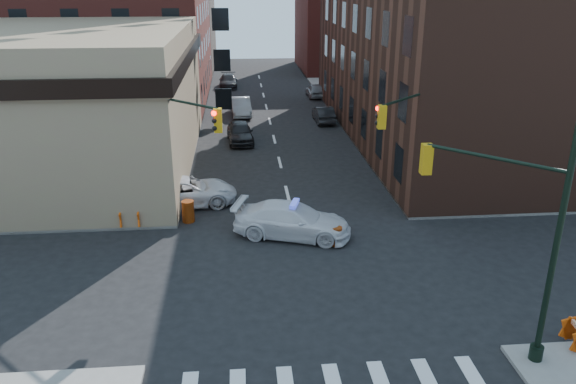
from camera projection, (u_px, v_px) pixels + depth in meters
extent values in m
plane|color=black|center=(308.00, 277.00, 23.88)|extent=(140.00, 140.00, 0.00)
cube|color=gray|center=(22.00, 114.00, 52.45)|extent=(34.00, 54.50, 0.15)
cube|color=gray|center=(496.00, 104.00, 56.23)|extent=(34.00, 54.50, 0.15)
cube|color=#867957|center=(17.00, 101.00, 36.24)|extent=(22.00, 22.00, 9.00)
cube|color=#47271C|center=(440.00, 46.00, 43.40)|extent=(14.00, 34.00, 14.00)
cube|color=brown|center=(139.00, 9.00, 77.42)|extent=(20.00, 18.00, 16.00)
cube|color=maroon|center=(359.00, 24.00, 76.88)|extent=(16.00, 16.00, 12.00)
cylinder|color=black|center=(555.00, 250.00, 17.10)|extent=(0.20, 0.20, 8.00)
cylinder|color=black|center=(536.00, 352.00, 18.44)|extent=(0.44, 0.44, 0.50)
cylinder|color=black|center=(493.00, 158.00, 17.56)|extent=(3.27, 3.27, 0.12)
cube|color=#BF8C0C|center=(426.00, 159.00, 19.09)|extent=(0.35, 0.35, 1.05)
sphere|color=#FF0C05|center=(430.00, 148.00, 19.12)|extent=(0.22, 0.22, 0.22)
sphere|color=black|center=(429.00, 157.00, 19.24)|extent=(0.22, 0.22, 0.22)
sphere|color=black|center=(429.00, 166.00, 19.35)|extent=(0.22, 0.22, 0.22)
cylinder|color=black|center=(157.00, 146.00, 27.71)|extent=(0.20, 0.20, 8.00)
cylinder|color=black|center=(163.00, 216.00, 29.05)|extent=(0.44, 0.44, 0.50)
cylinder|color=black|center=(183.00, 102.00, 25.47)|extent=(3.27, 3.27, 0.12)
cube|color=#BF8C0C|center=(218.00, 120.00, 24.30)|extent=(0.35, 0.35, 1.05)
sphere|color=#FF0C05|center=(214.00, 113.00, 24.01)|extent=(0.22, 0.22, 0.22)
sphere|color=black|center=(214.00, 121.00, 24.13)|extent=(0.22, 0.22, 0.22)
sphere|color=black|center=(215.00, 128.00, 24.25)|extent=(0.22, 0.22, 0.22)
cylinder|color=black|center=(425.00, 140.00, 28.83)|extent=(0.20, 0.20, 8.00)
cylinder|color=black|center=(419.00, 207.00, 30.16)|extent=(0.44, 0.44, 0.50)
cylinder|color=black|center=(407.00, 98.00, 26.32)|extent=(3.27, 3.27, 0.12)
cube|color=#BF8C0C|center=(382.00, 117.00, 24.89)|extent=(0.35, 0.35, 1.05)
sphere|color=#FF0C05|center=(378.00, 108.00, 24.90)|extent=(0.22, 0.22, 0.22)
sphere|color=black|center=(378.00, 116.00, 25.02)|extent=(0.22, 0.22, 0.22)
sphere|color=black|center=(377.00, 123.00, 25.13)|extent=(0.22, 0.22, 0.22)
cylinder|color=black|center=(358.00, 108.00, 48.18)|extent=(0.24, 0.24, 2.60)
sphere|color=#945C15|center=(359.00, 85.00, 47.45)|extent=(3.00, 3.00, 3.00)
cylinder|color=black|center=(342.00, 91.00, 55.63)|extent=(0.24, 0.24, 2.60)
sphere|color=#945C15|center=(342.00, 70.00, 54.90)|extent=(3.00, 3.00, 3.00)
imported|color=white|center=(292.00, 220.00, 27.43)|extent=(6.17, 3.91, 1.67)
imported|color=silver|center=(186.00, 191.00, 31.27)|extent=(5.98, 3.34, 1.58)
imported|color=black|center=(240.00, 132.00, 43.27)|extent=(2.20, 4.80, 1.59)
imported|color=#93979B|center=(241.00, 107.00, 51.86)|extent=(1.96, 4.92, 1.59)
imported|color=black|center=(228.00, 81.00, 65.30)|extent=(2.08, 5.05, 1.46)
imported|color=black|center=(324.00, 114.00, 49.43)|extent=(1.58, 4.29, 1.40)
imported|color=gray|center=(315.00, 90.00, 59.91)|extent=(1.82, 4.31, 1.45)
imported|color=black|center=(116.00, 192.00, 30.46)|extent=(0.78, 0.65, 1.83)
imported|color=black|center=(137.00, 188.00, 30.86)|extent=(1.04, 0.87, 1.92)
imported|color=#1F242F|center=(60.00, 195.00, 29.94)|extent=(1.18, 0.82, 1.86)
cylinder|color=#D04109|center=(336.00, 236.00, 26.58)|extent=(0.63, 0.63, 0.93)
cylinder|color=#DA440A|center=(188.00, 211.00, 29.15)|extent=(0.74, 0.74, 1.15)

